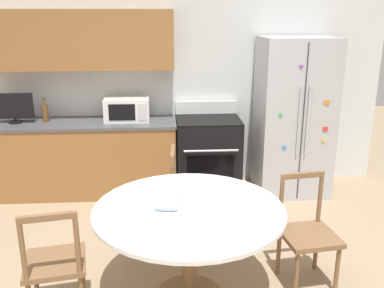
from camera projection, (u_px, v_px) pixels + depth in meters
name	position (u px, v px, depth m)	size (l,w,h in m)	color
back_wall	(151.00, 72.00, 5.25)	(5.20, 0.44, 2.60)	silver
kitchen_counter	(86.00, 158.00, 5.20)	(2.20, 0.64, 0.90)	#936033
refrigerator	(293.00, 117.00, 5.15)	(0.85, 0.76, 1.88)	#B2B5BA
oven_range	(208.00, 154.00, 5.27)	(0.76, 0.68, 1.08)	black
microwave	(127.00, 109.00, 5.11)	(0.53, 0.35, 0.27)	white
countertop_tv	(14.00, 107.00, 4.97)	(0.44, 0.16, 0.35)	black
counter_bottle	(45.00, 113.00, 5.06)	(0.08, 0.08, 0.29)	brown
dining_table	(189.00, 222.00, 3.18)	(1.42, 1.42, 0.77)	white
dining_chair_left	(55.00, 264.00, 3.03)	(0.49, 0.49, 0.90)	brown
dining_chair_right	(307.00, 234.00, 3.45)	(0.47, 0.47, 0.90)	brown
dining_chair_far	(190.00, 195.00, 4.17)	(0.44, 0.44, 0.90)	brown
candle_glass	(184.00, 200.00, 3.18)	(0.09, 0.09, 0.09)	silver
folded_napkin	(166.00, 208.00, 3.09)	(0.17, 0.08, 0.05)	#A3BCDB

